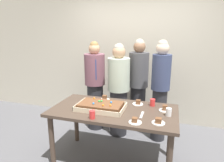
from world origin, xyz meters
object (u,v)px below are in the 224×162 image
party_table (114,116)px  person_green_shirt_behind (138,84)px  sheet_cake (101,106)px  person_back_corner (119,90)px  plated_slice_far_left (158,122)px  person_serving_front (95,85)px  plated_slice_far_right (105,99)px  drink_cup_far_end (92,114)px  person_striped_tie_right (160,89)px  plated_slice_near_left (138,103)px  plated_slice_near_right (165,109)px  drink_cup_middle (169,112)px  cake_server_utensil (142,115)px  plated_slice_center_front (135,121)px  drink_cup_nearest (153,102)px

party_table → person_green_shirt_behind: bearing=83.1°
sheet_cake → person_back_corner: bearing=88.1°
party_table → plated_slice_far_left: (0.61, -0.26, 0.12)m
person_serving_front → plated_slice_far_right: bearing=7.6°
party_table → drink_cup_far_end: (-0.16, -0.35, 0.15)m
person_striped_tie_right → plated_slice_near_left: bearing=14.2°
person_green_shirt_behind → plated_slice_near_right: bearing=42.5°
drink_cup_middle → person_striped_tie_right: 0.84m
party_table → person_green_shirt_behind: 1.16m
person_striped_tie_right → person_back_corner: bearing=-47.0°
plated_slice_far_left → plated_slice_far_right: 1.01m
drink_cup_middle → cake_server_utensil: (-0.32, -0.07, -0.05)m
person_striped_tie_right → plated_slice_far_right: bearing=-16.5°
plated_slice_center_front → party_table: bearing=137.7°
plated_slice_near_left → person_green_shirt_behind: size_ratio=0.09×
drink_cup_far_end → person_serving_front: (-0.46, 1.25, -0.00)m
sheet_cake → person_back_corner: 0.82m
plated_slice_center_front → drink_cup_middle: (0.36, 0.31, 0.03)m
plated_slice_far_right → drink_cup_middle: (0.94, -0.31, 0.03)m
drink_cup_far_end → cake_server_utensil: 0.62m
drink_cup_middle → person_back_corner: size_ratio=0.06×
drink_cup_far_end → person_serving_front: person_serving_front is taller
cake_server_utensil → person_striped_tie_right: (0.16, 0.89, 0.09)m
drink_cup_nearest → party_table: bearing=-150.3°
party_table → person_striped_tie_right: size_ratio=0.99×
person_green_shirt_behind → sheet_cake: bearing=0.0°
person_back_corner → plated_slice_center_front: bearing=26.1°
plated_slice_far_left → person_striped_tie_right: size_ratio=0.09×
plated_slice_near_left → person_green_shirt_behind: person_green_shirt_behind is taller
drink_cup_nearest → person_green_shirt_behind: 0.93m
sheet_cake → drink_cup_middle: sheet_cake is taller
drink_cup_middle → person_back_corner: 1.16m
plated_slice_far_left → person_striped_tie_right: (-0.06, 1.07, 0.07)m
sheet_cake → drink_cup_far_end: 0.32m
plated_slice_center_front → person_green_shirt_behind: size_ratio=0.09×
drink_cup_far_end → person_back_corner: bearing=89.0°
plated_slice_near_right → person_striped_tie_right: 0.68m
sheet_cake → plated_slice_near_left: bearing=33.7°
plated_slice_far_right → cake_server_utensil: plated_slice_far_right is taller
drink_cup_middle → person_back_corner: person_back_corner is taller
plated_slice_near_right → person_back_corner: 1.03m
plated_slice_near_left → drink_cup_nearest: bearing=3.0°
plated_slice_far_right → drink_cup_nearest: size_ratio=1.50×
plated_slice_far_left → person_serving_front: size_ratio=0.09×
party_table → plated_slice_near_left: plated_slice_near_left is taller
plated_slice_far_right → person_green_shirt_behind: 0.91m
drink_cup_far_end → person_serving_front: bearing=110.4°
person_serving_front → party_table: bearing=8.9°
plated_slice_far_left → drink_cup_nearest: size_ratio=1.50×
plated_slice_near_left → person_green_shirt_behind: 0.88m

